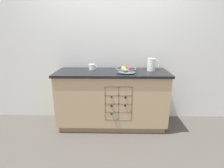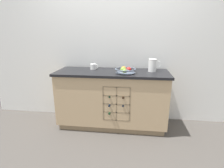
# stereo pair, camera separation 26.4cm
# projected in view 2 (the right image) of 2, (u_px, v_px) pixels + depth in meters

# --- Properties ---
(ground_plane) EXTENTS (14.00, 14.00, 0.00)m
(ground_plane) POSITION_uv_depth(u_px,v_px,m) (112.00, 125.00, 2.83)
(ground_plane) COLOR #4C4742
(back_wall) EXTENTS (4.40, 0.06, 2.55)m
(back_wall) POSITION_uv_depth(u_px,v_px,m) (115.00, 43.00, 2.81)
(back_wall) COLOR white
(back_wall) RESTS_ON ground_plane
(kitchen_island) EXTENTS (1.67, 0.61, 0.88)m
(kitchen_island) POSITION_uv_depth(u_px,v_px,m) (112.00, 99.00, 2.70)
(kitchen_island) COLOR #8B7354
(kitchen_island) RESTS_ON ground_plane
(fruit_bowl) EXTENTS (0.30, 0.30, 0.09)m
(fruit_bowl) POSITION_uv_depth(u_px,v_px,m) (125.00, 70.00, 2.48)
(fruit_bowl) COLOR #4C5666
(fruit_bowl) RESTS_ON kitchen_island
(white_pitcher) EXTENTS (0.18, 0.12, 0.19)m
(white_pitcher) POSITION_uv_depth(u_px,v_px,m) (153.00, 65.00, 2.56)
(white_pitcher) COLOR white
(white_pitcher) RESTS_ON kitchen_island
(ceramic_mug) EXTENTS (0.13, 0.09, 0.09)m
(ceramic_mug) POSITION_uv_depth(u_px,v_px,m) (93.00, 67.00, 2.73)
(ceramic_mug) COLOR white
(ceramic_mug) RESTS_ON kitchen_island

